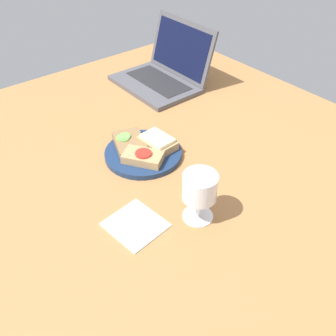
{
  "coord_description": "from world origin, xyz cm",
  "views": [
    {
      "loc": [
        62.54,
        -44.33,
        66.45
      ],
      "look_at": [
        7.37,
        0.51,
        8.0
      ],
      "focal_mm": 40.0,
      "sensor_mm": 36.0,
      "label": 1
    }
  ],
  "objects_px": {
    "plate": "(143,153)",
    "wine_glass": "(200,189)",
    "sandwich_with_cheese": "(157,142)",
    "laptop": "(163,72)",
    "napkin": "(135,225)",
    "sandwich_with_cucumber": "(129,143)",
    "sandwich_with_tomato": "(142,158)"
  },
  "relations": [
    {
      "from": "sandwich_with_tomato",
      "to": "wine_glass",
      "type": "xyz_separation_m",
      "value": [
        0.23,
        -0.01,
        0.06
      ]
    },
    {
      "from": "sandwich_with_cheese",
      "to": "laptop",
      "type": "relative_size",
      "value": 0.34
    },
    {
      "from": "wine_glass",
      "to": "laptop",
      "type": "height_order",
      "value": "laptop"
    },
    {
      "from": "wine_glass",
      "to": "laptop",
      "type": "xyz_separation_m",
      "value": [
        -0.58,
        0.36,
        -0.04
      ]
    },
    {
      "from": "plate",
      "to": "sandwich_with_tomato",
      "type": "xyz_separation_m",
      "value": [
        0.03,
        -0.03,
        0.02
      ]
    },
    {
      "from": "sandwich_with_tomato",
      "to": "laptop",
      "type": "relative_size",
      "value": 0.39
    },
    {
      "from": "plate",
      "to": "wine_glass",
      "type": "distance_m",
      "value": 0.28
    },
    {
      "from": "sandwich_with_cucumber",
      "to": "sandwich_with_cheese",
      "type": "distance_m",
      "value": 0.08
    },
    {
      "from": "wine_glass",
      "to": "napkin",
      "type": "xyz_separation_m",
      "value": [
        -0.07,
        -0.13,
        -0.08
      ]
    },
    {
      "from": "sandwich_with_cheese",
      "to": "laptop",
      "type": "bearing_deg",
      "value": 139.18
    },
    {
      "from": "plate",
      "to": "laptop",
      "type": "bearing_deg",
      "value": 134.17
    },
    {
      "from": "sandwich_with_tomato",
      "to": "napkin",
      "type": "distance_m",
      "value": 0.21
    },
    {
      "from": "plate",
      "to": "wine_glass",
      "type": "relative_size",
      "value": 1.73
    },
    {
      "from": "plate",
      "to": "wine_glass",
      "type": "xyz_separation_m",
      "value": [
        0.27,
        -0.04,
        0.08
      ]
    },
    {
      "from": "wine_glass",
      "to": "napkin",
      "type": "bearing_deg",
      "value": -118.33
    },
    {
      "from": "wine_glass",
      "to": "laptop",
      "type": "relative_size",
      "value": 0.4
    },
    {
      "from": "sandwich_with_cheese",
      "to": "napkin",
      "type": "distance_m",
      "value": 0.28
    },
    {
      "from": "plate",
      "to": "sandwich_with_tomato",
      "type": "relative_size",
      "value": 1.77
    },
    {
      "from": "sandwich_with_cucumber",
      "to": "napkin",
      "type": "xyz_separation_m",
      "value": [
        0.24,
        -0.15,
        -0.02
      ]
    },
    {
      "from": "plate",
      "to": "napkin",
      "type": "xyz_separation_m",
      "value": [
        0.2,
        -0.17,
        -0.01
      ]
    },
    {
      "from": "napkin",
      "to": "sandwich_with_cucumber",
      "type": "bearing_deg",
      "value": 147.84
    },
    {
      "from": "wine_glass",
      "to": "laptop",
      "type": "distance_m",
      "value": 0.68
    },
    {
      "from": "wine_glass",
      "to": "laptop",
      "type": "bearing_deg",
      "value": 148.14
    },
    {
      "from": "napkin",
      "to": "laptop",
      "type": "bearing_deg",
      "value": 136.25
    },
    {
      "from": "sandwich_with_cucumber",
      "to": "laptop",
      "type": "relative_size",
      "value": 0.44
    },
    {
      "from": "wine_glass",
      "to": "sandwich_with_cheese",
      "type": "bearing_deg",
      "value": 162.11
    },
    {
      "from": "laptop",
      "to": "sandwich_with_cucumber",
      "type": "bearing_deg",
      "value": -51.44
    },
    {
      "from": "sandwich_with_cucumber",
      "to": "wine_glass",
      "type": "xyz_separation_m",
      "value": [
        0.31,
        -0.02,
        0.06
      ]
    },
    {
      "from": "sandwich_with_cucumber",
      "to": "sandwich_with_tomato",
      "type": "height_order",
      "value": "sandwich_with_tomato"
    },
    {
      "from": "laptop",
      "to": "napkin",
      "type": "height_order",
      "value": "laptop"
    },
    {
      "from": "napkin",
      "to": "sandwich_with_tomato",
      "type": "bearing_deg",
      "value": 139.93
    },
    {
      "from": "sandwich_with_cucumber",
      "to": "wine_glass",
      "type": "bearing_deg",
      "value": -4.44
    }
  ]
}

